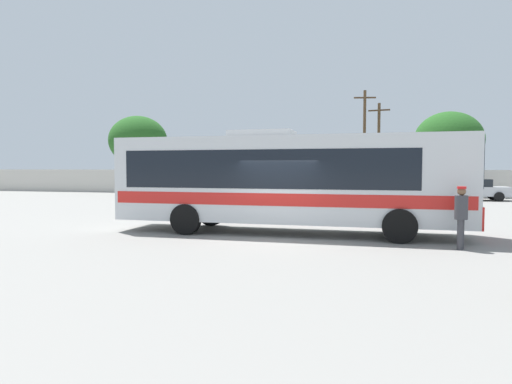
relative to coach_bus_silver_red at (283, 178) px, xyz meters
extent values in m
plane|color=gray|center=(0.07, 8.74, -1.90)|extent=(300.00, 300.00, 0.00)
cube|color=beige|center=(0.07, 21.49, -0.84)|extent=(80.00, 0.30, 2.11)
cube|color=silver|center=(0.13, 0.00, -0.02)|extent=(11.84, 2.61, 2.87)
cube|color=black|center=(-0.46, 0.00, 0.32)|extent=(9.71, 2.63, 1.26)
cube|color=red|center=(0.13, 0.00, -0.65)|extent=(11.61, 2.63, 0.40)
cube|color=#19212D|center=(6.06, -0.03, 0.50)|extent=(0.05, 2.30, 1.49)
cube|color=red|center=(6.07, -0.03, -1.11)|extent=(0.07, 2.50, 0.69)
cube|color=#B2B2B2|center=(-0.75, 0.00, 1.53)|extent=(2.21, 1.41, 0.24)
cylinder|color=black|center=(3.81, 1.21, -1.38)|extent=(1.04, 0.30, 1.04)
cylinder|color=black|center=(3.80, -1.24, -1.38)|extent=(1.04, 0.30, 1.04)
cylinder|color=black|center=(-3.11, 1.24, -1.38)|extent=(1.04, 0.30, 1.04)
cylinder|color=black|center=(-3.13, -1.21, -1.38)|extent=(1.04, 0.30, 1.04)
cylinder|color=#38383D|center=(5.40, -1.80, -1.48)|extent=(0.16, 0.16, 0.84)
cylinder|color=#38383D|center=(5.35, -1.94, -1.48)|extent=(0.16, 0.16, 0.84)
cylinder|color=#38383D|center=(5.37, -1.87, -0.73)|extent=(0.45, 0.45, 0.66)
sphere|color=brown|center=(5.37, -1.87, -0.28)|extent=(0.23, 0.23, 0.23)
cylinder|color=red|center=(5.37, -1.87, -0.18)|extent=(0.24, 0.24, 0.07)
cube|color=slate|center=(-8.27, 18.06, -1.26)|extent=(4.56, 1.81, 0.63)
cube|color=black|center=(-8.04, 18.06, -0.69)|extent=(2.51, 1.66, 0.52)
cylinder|color=black|center=(-9.68, 17.17, -1.58)|extent=(0.64, 0.22, 0.64)
cylinder|color=black|center=(-9.68, 18.94, -1.58)|extent=(0.64, 0.22, 0.64)
cylinder|color=black|center=(-6.86, 17.18, -1.58)|extent=(0.64, 0.22, 0.64)
cylinder|color=black|center=(-6.86, 18.94, -1.58)|extent=(0.64, 0.22, 0.64)
cube|color=#B7BABF|center=(-2.50, 17.88, -1.25)|extent=(4.23, 2.18, 0.66)
cube|color=black|center=(-2.30, 17.86, -0.65)|extent=(2.39, 1.86, 0.54)
cylinder|color=black|center=(-3.84, 17.12, -1.58)|extent=(0.66, 0.28, 0.64)
cylinder|color=black|center=(-3.68, 18.88, -1.58)|extent=(0.66, 0.28, 0.64)
cylinder|color=black|center=(-1.33, 16.88, -1.58)|extent=(0.66, 0.28, 0.64)
cylinder|color=black|center=(-1.16, 18.64, -1.58)|extent=(0.66, 0.28, 0.64)
cube|color=maroon|center=(3.16, 17.86, -1.28)|extent=(4.30, 1.96, 0.59)
cube|color=black|center=(2.95, 17.85, -0.74)|extent=(2.39, 1.74, 0.49)
cylinder|color=black|center=(4.44, 18.79, -1.58)|extent=(0.65, 0.24, 0.64)
cylinder|color=black|center=(4.51, 17.03, -1.58)|extent=(0.65, 0.24, 0.64)
cylinder|color=black|center=(1.82, 18.69, -1.58)|extent=(0.65, 0.24, 0.64)
cylinder|color=black|center=(1.88, 16.93, -1.58)|extent=(0.65, 0.24, 0.64)
cube|color=#B7BABF|center=(9.84, 18.83, -1.26)|extent=(4.27, 1.81, 0.64)
cube|color=black|center=(9.63, 18.83, -0.68)|extent=(2.35, 1.66, 0.52)
cylinder|color=black|center=(11.16, 19.72, -1.58)|extent=(0.64, 0.22, 0.64)
cylinder|color=black|center=(11.17, 17.95, -1.58)|extent=(0.64, 0.22, 0.64)
cylinder|color=black|center=(8.52, 19.71, -1.58)|extent=(0.64, 0.22, 0.64)
cylinder|color=black|center=(8.52, 17.95, -1.58)|extent=(0.64, 0.22, 0.64)
cylinder|color=#4C3823|center=(2.22, 23.29, 2.43)|extent=(0.24, 0.24, 8.66)
cube|color=#473321|center=(2.22, 23.29, 6.16)|extent=(1.79, 0.46, 0.12)
cylinder|color=#4C3823|center=(3.38, 24.37, 1.96)|extent=(0.24, 0.24, 7.72)
cube|color=#473321|center=(3.38, 24.37, 5.22)|extent=(1.79, 0.46, 0.12)
cylinder|color=brown|center=(-19.22, 24.28, -0.42)|extent=(0.32, 0.32, 2.95)
ellipsoid|color=#23561E|center=(-19.22, 24.28, 3.01)|extent=(5.60, 5.60, 4.76)
cylinder|color=brown|center=(-10.53, 24.70, -0.65)|extent=(0.32, 0.32, 2.49)
ellipsoid|color=#2D6628|center=(-10.53, 24.70, 1.74)|extent=(3.26, 3.26, 2.77)
cylinder|color=brown|center=(1.61, 23.97, -0.75)|extent=(0.32, 0.32, 2.30)
ellipsoid|color=#2D6628|center=(1.61, 23.97, 1.59)|extent=(3.41, 3.41, 2.90)
cylinder|color=brown|center=(9.28, 26.98, -0.57)|extent=(0.32, 0.32, 2.65)
ellipsoid|color=#23561E|center=(9.28, 26.98, 2.78)|extent=(5.78, 5.78, 4.92)
camera|label=1|loc=(3.03, -15.26, 0.37)|focal=31.55mm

